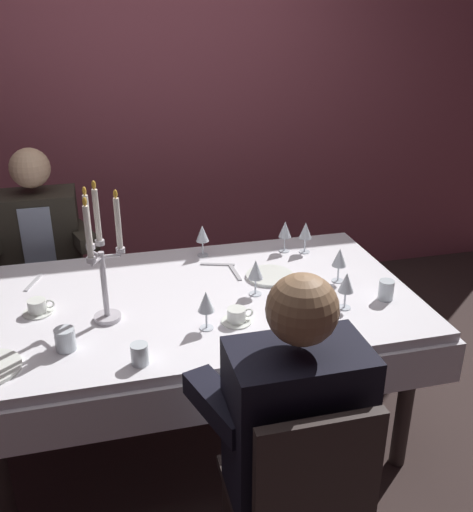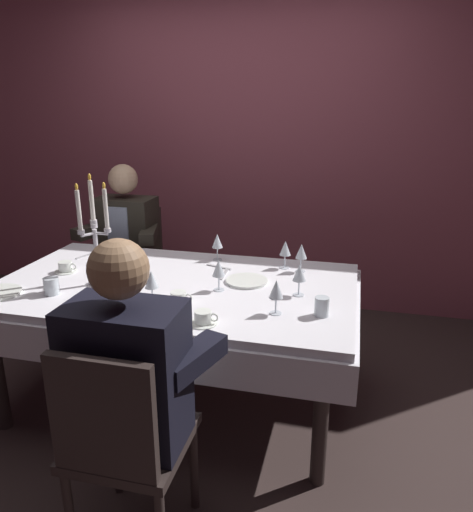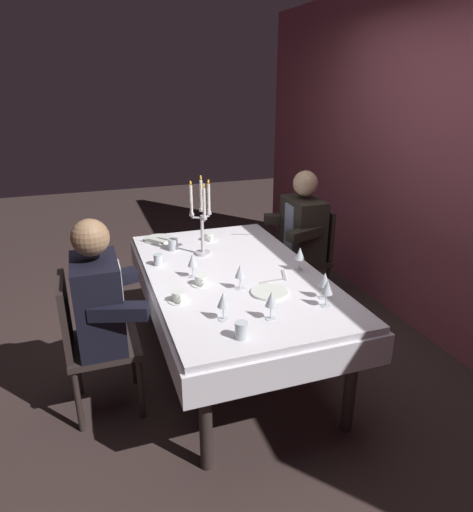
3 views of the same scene
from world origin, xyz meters
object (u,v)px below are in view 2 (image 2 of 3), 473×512
Objects in this scene: wine_glass_6 at (285,249)px; coffee_cup_1 at (179,299)px; wine_glass_0 at (151,280)px; water_tumbler_0 at (51,286)px; dinner_plate_1 at (247,281)px; water_tumbler_2 at (322,307)px; coffee_cup_0 at (203,318)px; seated_diner_1 at (126,374)px; seated_diner_0 at (127,233)px; wine_glass_1 at (299,274)px; water_tumbler_1 at (81,304)px; dining_table at (175,303)px; candelabra at (95,236)px; wine_glass_3 at (276,290)px; wine_glass_4 at (219,269)px; wine_glass_2 at (217,242)px; wine_glass_5 at (301,252)px; coffee_cup_2 at (66,267)px.

wine_glass_6 is 1.24× the size of coffee_cup_1.
wine_glass_0 reaches higher than water_tumbler_0.
dinner_plate_1 is 2.54× the size of water_tumbler_2.
seated_diner_1 is at bearing -108.37° from coffee_cup_0.
coffee_cup_0 is at bearing -52.69° from seated_diner_0.
water_tumbler_1 is (-0.95, -0.44, -0.08)m from wine_glass_1.
coffee_cup_1 is (0.12, -0.25, 0.15)m from dining_table.
coffee_cup_1 is at bearing 92.80° from seated_diner_1.
wine_glass_1 is 2.06× the size of water_tumbler_1.
seated_diner_1 is (0.70, -0.59, -0.05)m from water_tumbler_0.
wine_glass_6 is (0.92, 0.49, -0.15)m from candelabra.
wine_glass_3 reaches higher than coffee_cup_0.
wine_glass_4 is at bearing 37.01° from water_tumbler_1.
wine_glass_1 is 0.60m from coffee_cup_1.
wine_glass_6 is at bearing 56.89° from wine_glass_4.
wine_glass_3 is at bearing -55.38° from wine_glass_2.
wine_glass_5 is 1.24× the size of coffee_cup_1.
dining_table is 1.56× the size of seated_diner_0.
candelabra is at bearing -24.09° from coffee_cup_2.
dinner_plate_1 is 0.22m from wine_glass_4.
seated_diner_1 is at bearing -111.38° from wine_glass_5.
water_tumbler_2 is at bearing -58.89° from wine_glass_1.
wine_glass_3 and wine_glass_4 have the same top height.
water_tumbler_0 is at bearing -162.64° from wine_glass_4.
coffee_cup_0 and coffee_cup_1 have the same top height.
coffee_cup_2 reaches higher than dinner_plate_1.
candelabra reaches higher than water_tumbler_2.
wine_glass_0 is 1.00× the size of wine_glass_3.
seated_diner_1 is at bearing -134.20° from water_tumbler_2.
wine_glass_1 is at bearing -1.20° from coffee_cup_2.
seated_diner_1 is (-0.39, -1.27, -0.12)m from wine_glass_6.
wine_glass_4 is 2.06× the size of water_tumbler_1.
dining_table is 1.14m from seated_diner_0.
wine_glass_2 reaches higher than coffee_cup_0.
coffee_cup_1 is (-0.54, -0.25, -0.09)m from wine_glass_1.
coffee_cup_0 is (-0.29, -0.18, -0.09)m from wine_glass_3.
wine_glass_6 is 0.67m from water_tumbler_2.
wine_glass_3 is 0.64m from wine_glass_6.
coffee_cup_0 is at bearing -45.09° from coffee_cup_1.
candelabra reaches higher than wine_glass_5.
wine_glass_2 is 0.94m from seated_diner_0.
dinner_plate_1 is 0.18× the size of seated_diner_0.
dining_table is at bearing -1.63° from coffee_cup_2.
candelabra is at bearing -152.00° from wine_glass_6.
wine_glass_5 is 0.13× the size of seated_diner_1.
wine_glass_3 is 0.13× the size of seated_diner_1.
wine_glass_2 is 1.24× the size of coffee_cup_1.
coffee_cup_1 is (0.01, -0.69, -0.09)m from wine_glass_2.
wine_glass_4 is at bearing -43.83° from seated_diner_0.
wine_glass_4 is 0.27m from coffee_cup_1.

